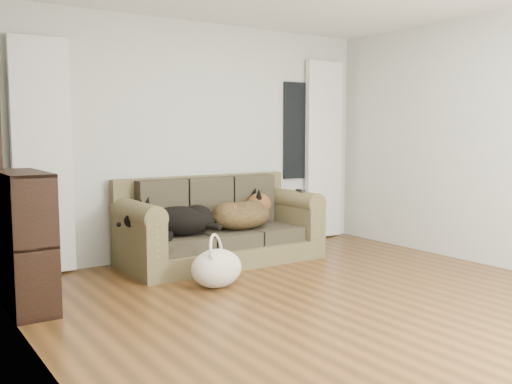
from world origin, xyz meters
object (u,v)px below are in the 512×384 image
tote_bag (217,270)px  bookshelf (24,246)px  dog_black_lab (175,222)px  dog_shepherd (243,215)px  sofa (221,220)px

tote_bag → bookshelf: 1.62m
dog_black_lab → dog_shepherd: dog_shepherd is taller
bookshelf → tote_bag: bearing=-19.5°
sofa → dog_black_lab: sofa is taller
dog_black_lab → tote_bag: dog_black_lab is taller
tote_bag → bookshelf: bearing=168.0°
dog_black_lab → bookshelf: 1.61m
sofa → tote_bag: (-0.55, -0.85, -0.29)m
dog_black_lab → dog_shepherd: size_ratio=0.97×
dog_black_lab → dog_shepherd: 0.79m
dog_shepherd → bookshelf: 2.38m
dog_black_lab → dog_shepherd: bearing=26.4°
dog_shepherd → dog_black_lab: bearing=-4.9°
dog_black_lab → tote_bag: bearing=-62.3°
dog_shepherd → tote_bag: (-0.79, -0.80, -0.33)m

